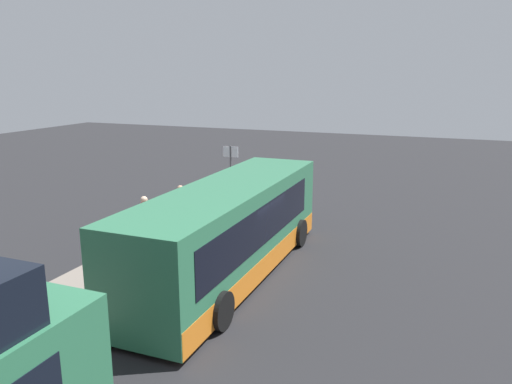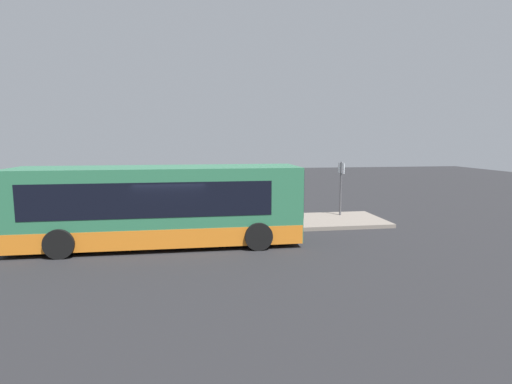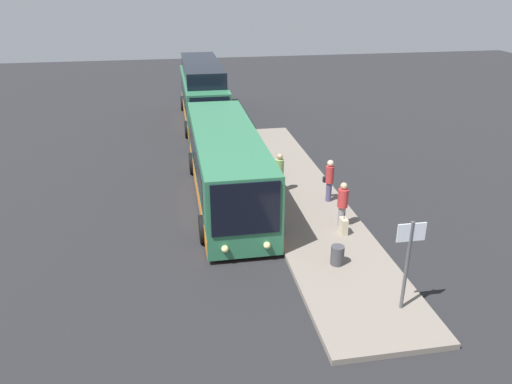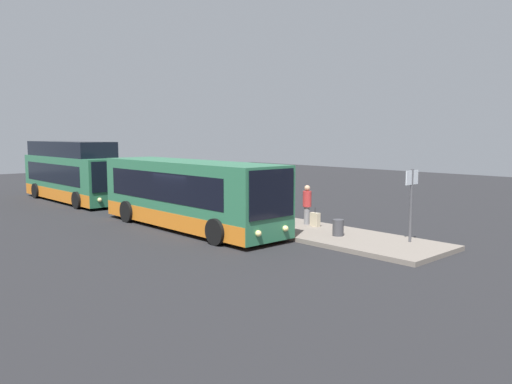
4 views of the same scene
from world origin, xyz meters
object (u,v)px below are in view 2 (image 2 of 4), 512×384
suitcase (254,212)px  trash_bin (297,214)px  passenger_boarding (195,199)px  passenger_waiting (165,207)px  bus_lead (159,207)px  sign_post (341,181)px  passenger_with_bags (242,199)px

suitcase → trash_bin: bearing=-24.3°
passenger_boarding → passenger_waiting: (-1.31, -1.82, -0.06)m
trash_bin → passenger_boarding: bearing=165.8°
bus_lead → suitcase: (4.24, 3.77, -1.02)m
trash_bin → bus_lead: bearing=-155.1°
suitcase → sign_post: bearing=2.2°
bus_lead → passenger_with_bags: bearing=46.8°
bus_lead → passenger_waiting: (0.04, 2.28, -0.39)m
passenger_boarding → sign_post: sign_post is taller
sign_post → passenger_with_bags: bearing=-179.4°
bus_lead → passenger_with_bags: size_ratio=6.09×
passenger_boarding → sign_post: (7.40, -0.17, 0.78)m
passenger_with_bags → suitcase: passenger_with_bags is taller
passenger_boarding → sign_post: bearing=-102.5°
bus_lead → trash_bin: (6.20, 2.88, -1.00)m
bus_lead → trash_bin: bus_lead is taller
passenger_boarding → passenger_waiting: passenger_boarding is taller
passenger_with_bags → suitcase: size_ratio=2.09×
passenger_with_bags → sign_post: 5.17m
passenger_boarding → passenger_with_bags: passenger_boarding is taller
passenger_waiting → passenger_with_bags: bearing=168.4°
sign_post → passenger_waiting: bearing=-169.2°
bus_lead → trash_bin: size_ratio=16.56×
passenger_waiting → suitcase: size_ratio=2.05×
passenger_waiting → passenger_with_bags: size_ratio=0.98×
passenger_boarding → trash_bin: size_ratio=2.78×
bus_lead → passenger_with_bags: bus_lead is taller
suitcase → trash_bin: suitcase is taller
bus_lead → suitcase: 5.76m
sign_post → suitcase: bearing=-177.8°
passenger_waiting → suitcase: bearing=163.8°
passenger_waiting → sign_post: (8.71, 1.66, 0.84)m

